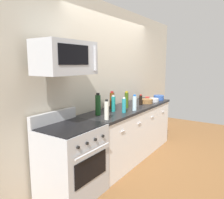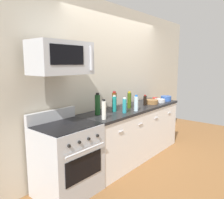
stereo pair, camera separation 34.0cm
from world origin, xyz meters
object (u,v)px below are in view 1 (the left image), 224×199
object	(u,v)px
bottle_dish_soap	(124,105)
bottle_sparkling_teal	(113,104)
bottle_soy_sauce_dark	(141,100)
bottle_vinegar_white	(106,110)
microwave	(65,58)
bottle_wine_amber	(112,100)
bowl_blue_mixing	(159,97)
bottle_olive_oil	(127,100)
bowl_red_small	(148,98)
bowl_steel_prep	(154,100)
bowl_wooden_salad	(146,101)
bottle_wine_green	(98,105)
bottle_water_clear	(135,103)
range_oven	(71,160)

from	to	relation	value
bottle_dish_soap	bottle_sparkling_teal	xyz separation A→B (m)	(-0.01, 0.19, 0.01)
bottle_soy_sauce_dark	bottle_vinegar_white	distance (m)	1.26
bottle_dish_soap	bottle_soy_sauce_dark	bearing A→B (deg)	6.42
microwave	bottle_vinegar_white	world-z (taller)	microwave
bottle_wine_amber	bottle_vinegar_white	size ratio (longest dim) A/B	1.06
bottle_dish_soap	bowl_blue_mixing	xyz separation A→B (m)	(1.47, 0.02, -0.06)
bottle_wine_amber	bottle_sparkling_teal	bearing A→B (deg)	-140.94
microwave	bottle_sparkling_teal	bearing A→B (deg)	-1.15
bottle_olive_oil	bowl_red_small	xyz separation A→B (m)	(1.08, 0.10, -0.11)
bowl_steel_prep	bottle_vinegar_white	bearing A→B (deg)	-178.64
bowl_blue_mixing	bowl_wooden_salad	size ratio (longest dim) A/B	0.87
microwave	bottle_sparkling_teal	distance (m)	1.23
bottle_wine_green	bottle_water_clear	world-z (taller)	bottle_wine_green
bottle_wine_amber	bottle_vinegar_white	bearing A→B (deg)	-152.08
bottle_wine_green	bowl_steel_prep	xyz separation A→B (m)	(1.56, -0.22, -0.12)
bottle_dish_soap	bowl_steel_prep	bearing A→B (deg)	0.80
bowl_blue_mixing	bottle_sparkling_teal	bearing A→B (deg)	173.37
bowl_red_small	bottle_water_clear	bearing A→B (deg)	-165.22
microwave	bottle_wine_green	size ratio (longest dim) A/B	2.24
bottle_wine_green	bottle_vinegar_white	size ratio (longest dim) A/B	1.18
range_oven	bottle_sparkling_teal	distance (m)	1.16
bottle_wine_green	bottle_vinegar_white	bearing A→B (deg)	-120.10
bottle_sparkling_teal	bowl_red_small	size ratio (longest dim) A/B	2.48
range_oven	bottle_vinegar_white	bearing A→B (deg)	-20.29
bottle_water_clear	bowl_wooden_salad	distance (m)	0.75
bottle_wine_green	bowl_wooden_salad	xyz separation A→B (m)	(1.32, -0.17, -0.11)
bottle_water_clear	microwave	bearing A→B (deg)	167.90
bowl_wooden_salad	bowl_steel_prep	distance (m)	0.24
bottle_wine_amber	bottle_olive_oil	world-z (taller)	bottle_wine_amber
bottle_wine_amber	bottle_olive_oil	distance (m)	0.26
bottle_soy_sauce_dark	bottle_sparkling_teal	xyz separation A→B (m)	(-0.76, 0.11, 0.03)
bottle_vinegar_white	bowl_steel_prep	xyz separation A→B (m)	(1.71, 0.04, -0.10)
bowl_blue_mixing	bowl_steel_prep	distance (m)	0.27
bottle_wine_amber	bowl_steel_prep	xyz separation A→B (m)	(1.05, -0.31, -0.11)
bottle_olive_oil	microwave	bearing A→B (deg)	177.91
range_oven	bottle_wine_green	world-z (taller)	bottle_wine_green
bottle_sparkling_teal	bowl_steel_prep	world-z (taller)	bottle_sparkling_teal
bottle_soy_sauce_dark	bowl_wooden_salad	size ratio (longest dim) A/B	0.79
range_oven	bowl_steel_prep	world-z (taller)	range_oven
bottle_soy_sauce_dark	bowl_blue_mixing	distance (m)	0.72
bottle_wine_green	microwave	bearing A→B (deg)	-177.62
bottle_wine_amber	bowl_steel_prep	world-z (taller)	bottle_wine_amber
bottle_olive_oil	bottle_sparkling_teal	distance (m)	0.38
bottle_soy_sauce_dark	bowl_blue_mixing	size ratio (longest dim) A/B	0.91
bottle_water_clear	bowl_red_small	size ratio (longest dim) A/B	2.45
range_oven	bowl_red_small	distance (m)	2.51
bottle_wine_green	bottle_water_clear	size ratio (longest dim) A/B	1.27
bottle_soy_sauce_dark	bowl_steel_prep	bearing A→B (deg)	-8.48
bottle_wine_amber	bottle_olive_oil	size ratio (longest dim) A/B	1.03
bowl_steel_prep	bowl_red_small	xyz separation A→B (m)	(0.24, 0.24, -0.01)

